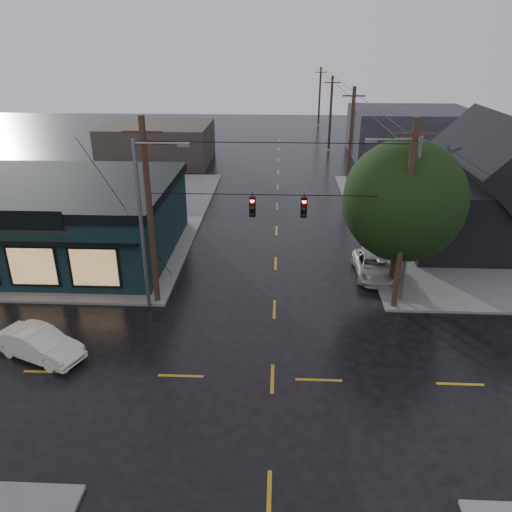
{
  "coord_description": "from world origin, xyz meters",
  "views": [
    {
      "loc": [
        0.13,
        -17.61,
        13.56
      ],
      "look_at": [
        -0.96,
        5.3,
        3.45
      ],
      "focal_mm": 35.0,
      "sensor_mm": 36.0,
      "label": 1
    }
  ],
  "objects_px": {
    "corner_tree": "(404,201)",
    "utility_pole_ne": "(393,308)",
    "utility_pole_nw": "(158,302)",
    "suv_silver": "(373,266)",
    "sedan_cream": "(39,344)"
  },
  "relations": [
    {
      "from": "corner_tree",
      "to": "suv_silver",
      "type": "bearing_deg",
      "value": 123.74
    },
    {
      "from": "utility_pole_nw",
      "to": "utility_pole_ne",
      "type": "relative_size",
      "value": 1.0
    },
    {
      "from": "utility_pole_nw",
      "to": "suv_silver",
      "type": "bearing_deg",
      "value": 17.75
    },
    {
      "from": "utility_pole_nw",
      "to": "utility_pole_ne",
      "type": "height_order",
      "value": "same"
    },
    {
      "from": "utility_pole_nw",
      "to": "suv_silver",
      "type": "xyz_separation_m",
      "value": [
        12.5,
        4.0,
        0.64
      ]
    },
    {
      "from": "corner_tree",
      "to": "suv_silver",
      "type": "height_order",
      "value": "corner_tree"
    },
    {
      "from": "utility_pole_ne",
      "to": "utility_pole_nw",
      "type": "bearing_deg",
      "value": 180.0
    },
    {
      "from": "corner_tree",
      "to": "utility_pole_ne",
      "type": "relative_size",
      "value": 0.84
    },
    {
      "from": "utility_pole_nw",
      "to": "utility_pole_ne",
      "type": "distance_m",
      "value": 13.0
    },
    {
      "from": "corner_tree",
      "to": "utility_pole_nw",
      "type": "height_order",
      "value": "corner_tree"
    },
    {
      "from": "utility_pole_nw",
      "to": "suv_silver",
      "type": "height_order",
      "value": "utility_pole_nw"
    },
    {
      "from": "suv_silver",
      "to": "utility_pole_ne",
      "type": "bearing_deg",
      "value": -82.49
    },
    {
      "from": "utility_pole_nw",
      "to": "utility_pole_ne",
      "type": "xyz_separation_m",
      "value": [
        13.0,
        0.0,
        0.0
      ]
    },
    {
      "from": "corner_tree",
      "to": "sedan_cream",
      "type": "xyz_separation_m",
      "value": [
        -17.68,
        -7.91,
        -4.59
      ]
    },
    {
      "from": "utility_pole_nw",
      "to": "sedan_cream",
      "type": "bearing_deg",
      "value": -127.74
    }
  ]
}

